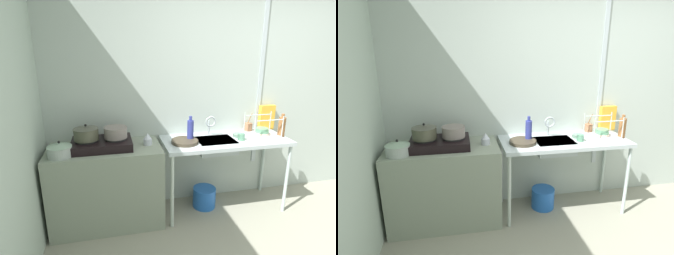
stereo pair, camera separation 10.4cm
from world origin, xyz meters
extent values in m
cube|color=#ACB7AF|center=(0.00, 1.69, 1.37)|extent=(5.46, 0.10, 2.75)
cube|color=#B0BCC1|center=(0.09, 1.64, 1.51)|extent=(0.05, 0.01, 2.20)
cube|color=gray|center=(-1.73, 1.36, 0.42)|extent=(1.12, 0.57, 0.84)
cube|color=#B0BCC1|center=(-0.44, 1.36, 0.82)|extent=(1.38, 0.57, 0.04)
cylinder|color=#B7C3B9|center=(-1.09, 1.12, 0.40)|extent=(0.04, 0.04, 0.80)
cylinder|color=#B2C4C3|center=(0.21, 1.12, 0.40)|extent=(0.04, 0.04, 0.80)
cylinder|color=#B4BABC|center=(-1.09, 1.60, 0.40)|extent=(0.04, 0.04, 0.80)
cylinder|color=#AFC1BA|center=(0.21, 1.60, 0.40)|extent=(0.04, 0.04, 0.80)
cube|color=black|center=(-1.75, 1.36, 0.88)|extent=(0.59, 0.39, 0.08)
cylinder|color=black|center=(-1.89, 1.36, 0.93)|extent=(0.22, 0.22, 0.02)
cylinder|color=black|center=(-1.61, 1.36, 0.93)|extent=(0.22, 0.22, 0.02)
cylinder|color=#454636|center=(-1.89, 1.36, 1.00)|extent=(0.24, 0.24, 0.11)
cone|color=#49493E|center=(-1.89, 1.36, 1.06)|extent=(0.24, 0.24, 0.02)
sphere|color=black|center=(-1.89, 1.36, 1.09)|extent=(0.02, 0.02, 0.02)
cylinder|color=slate|center=(-1.61, 1.36, 1.00)|extent=(0.23, 0.23, 0.11)
cylinder|color=#97A19C|center=(-2.13, 1.21, 0.89)|extent=(0.22, 0.22, 0.10)
cone|color=#8CA690|center=(-2.13, 1.21, 0.96)|extent=(0.22, 0.22, 0.03)
sphere|color=black|center=(-2.13, 1.21, 0.98)|extent=(0.02, 0.02, 0.02)
cylinder|color=silver|center=(-1.30, 1.36, 0.87)|extent=(0.09, 0.09, 0.06)
cone|color=silver|center=(-1.30, 1.36, 0.93)|extent=(0.08, 0.08, 0.06)
cube|color=#B0BCC1|center=(-0.56, 1.35, 0.78)|extent=(0.41, 0.32, 0.13)
cylinder|color=#B0BCC1|center=(-0.57, 1.54, 0.93)|extent=(0.02, 0.02, 0.17)
torus|color=#B0BCC1|center=(-0.57, 1.48, 1.01)|extent=(0.12, 0.02, 0.12)
cylinder|color=#3D3527|center=(-0.91, 1.32, 0.86)|extent=(0.28, 0.28, 0.03)
cylinder|color=#B3BFBA|center=(-0.15, 1.26, 0.96)|extent=(0.01, 0.01, 0.25)
cylinder|color=#B3BFBA|center=(0.18, 1.26, 0.96)|extent=(0.01, 0.01, 0.25)
cylinder|color=#B3BFBA|center=(-0.15, 1.50, 0.96)|extent=(0.01, 0.01, 0.25)
cylinder|color=#B3BFBA|center=(0.18, 1.50, 0.96)|extent=(0.01, 0.01, 0.25)
cylinder|color=#B3BFBA|center=(0.02, 1.26, 1.05)|extent=(0.33, 0.01, 0.01)
cylinder|color=#B3BFBA|center=(0.02, 1.50, 1.05)|extent=(0.33, 0.01, 0.01)
cube|color=#B5B4C1|center=(0.02, 1.38, 0.85)|extent=(0.35, 0.26, 0.01)
cylinder|color=beige|center=(0.01, 1.38, 0.87)|extent=(0.16, 0.16, 0.03)
cylinder|color=#619971|center=(0.01, 1.37, 0.89)|extent=(0.15, 0.15, 0.03)
cylinder|color=#619372|center=(0.01, 1.39, 0.91)|extent=(0.14, 0.14, 0.03)
cylinder|color=#598F6F|center=(-0.29, 1.28, 0.88)|extent=(0.07, 0.07, 0.07)
cylinder|color=slate|center=(-0.27, 1.39, 0.86)|extent=(0.12, 0.12, 0.04)
cylinder|color=navy|center=(-0.84, 1.36, 0.96)|extent=(0.07, 0.07, 0.23)
cylinder|color=navy|center=(-0.84, 1.36, 1.09)|extent=(0.03, 0.03, 0.05)
cylinder|color=#915A31|center=(0.21, 1.31, 0.95)|extent=(0.08, 0.08, 0.22)
cylinder|color=#915A31|center=(0.21, 1.31, 1.08)|extent=(0.03, 0.03, 0.04)
cube|color=gold|center=(0.19, 1.59, 0.99)|extent=(0.20, 0.07, 0.30)
cylinder|color=#9C6746|center=(-0.05, 1.58, 0.89)|extent=(0.09, 0.09, 0.09)
cylinder|color=olive|center=(-0.05, 1.58, 0.97)|extent=(0.06, 0.06, 0.19)
cylinder|color=blue|center=(-0.64, 1.41, 0.12)|extent=(0.26, 0.26, 0.23)
camera|label=1|loc=(-1.67, -1.29, 1.83)|focal=29.46mm
camera|label=2|loc=(-1.57, -1.31, 1.83)|focal=29.46mm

